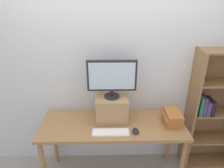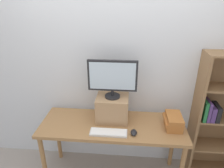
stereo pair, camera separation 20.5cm
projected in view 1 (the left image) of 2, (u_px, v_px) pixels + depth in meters
name	position (u px, v px, depth m)	size (l,w,h in m)	color
back_wall	(112.00, 67.00, 2.33)	(7.00, 0.08, 2.60)	silver
desk	(113.00, 130.00, 2.24)	(1.59, 0.57, 0.77)	#9E7042
bookshelf_unit	(215.00, 111.00, 2.42)	(0.70, 0.28, 1.55)	olive
riser_box	(112.00, 108.00, 2.23)	(0.35, 0.29, 0.29)	#A87F56
computer_monitor	(112.00, 77.00, 2.08)	(0.52, 0.17, 0.42)	black
keyboard	(111.00, 133.00, 2.05)	(0.38, 0.12, 0.02)	silver
computer_mouse	(136.00, 131.00, 2.06)	(0.06, 0.10, 0.04)	black
book_stack	(172.00, 117.00, 2.19)	(0.18, 0.26, 0.15)	#AD662D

